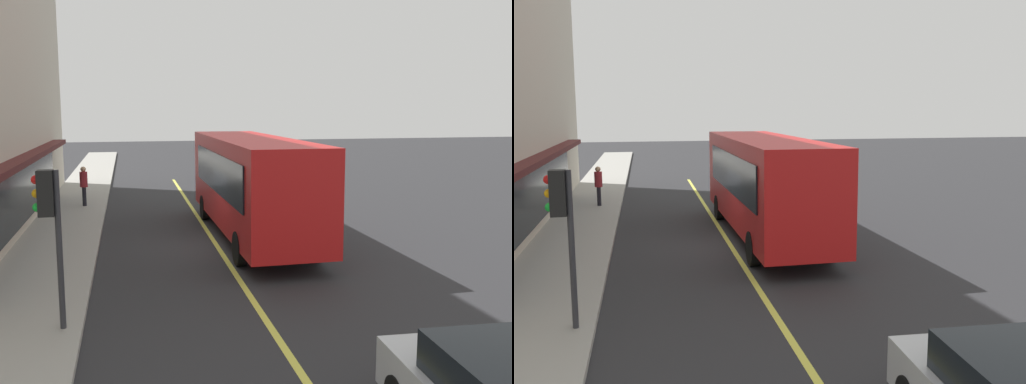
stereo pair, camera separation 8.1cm
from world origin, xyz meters
The scene contains 6 objects.
ground centered at (0.00, 0.00, 0.00)m, with size 120.00×120.00×0.00m, color #28282B.
sidewalk centered at (0.00, 5.14, 0.07)m, with size 80.00×2.68×0.15m, color #9E9B93.
lane_centre_stripe centered at (0.00, 0.00, 0.00)m, with size 36.00×0.16×0.01m, color #D8D14C.
bus centered at (1.16, -1.39, 1.99)m, with size 11.15×2.69×3.50m.
traffic_light centered at (-6.67, 4.33, 2.53)m, with size 0.30×0.52×3.20m.
pedestrian_by_curb centered at (8.21, 4.75, 1.22)m, with size 0.34×0.34×1.78m.
Camera 2 is at (-18.24, 2.73, 4.55)m, focal length 40.10 mm.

